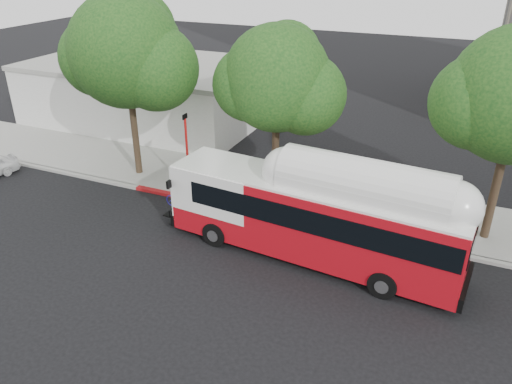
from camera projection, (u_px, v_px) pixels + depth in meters
ground at (244, 261)px, 20.47m from camera, size 120.00×120.00×0.00m
sidewalk at (296, 194)px, 25.78m from camera, size 60.00×5.00×0.15m
curb_strip at (278, 217)px, 23.64m from camera, size 60.00×0.30×0.15m
red_curb_segment at (222, 205)px, 24.70m from camera, size 10.00×0.32×0.16m
street_tree_left at (135, 56)px, 25.11m from camera, size 6.67×5.80×9.74m
street_tree_mid at (285, 83)px, 23.02m from camera, size 5.75×5.00×8.62m
low_commercial_bldg at (148, 91)px, 35.97m from camera, size 16.20×10.20×4.25m
transit_bus at (314, 219)px, 20.01m from camera, size 13.10×3.75×3.82m
signal_pole at (187, 154)px, 25.08m from camera, size 0.12×0.41×4.29m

